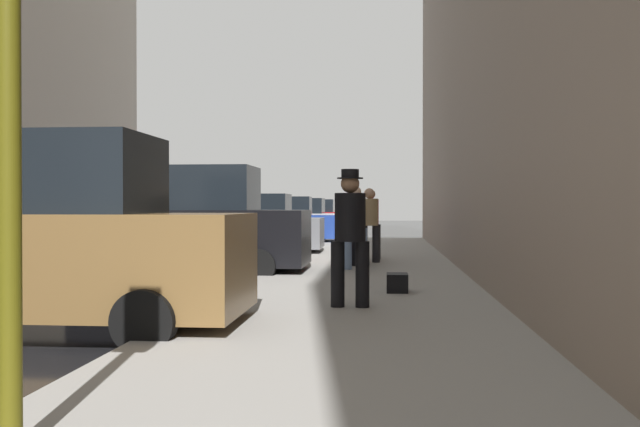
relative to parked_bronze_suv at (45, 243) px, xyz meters
name	(u,v)px	position (x,y,z in m)	size (l,w,h in m)	color
sidewalk	(350,311)	(3.35, 1.64, -0.96)	(4.00, 40.00, 0.15)	gray
parked_bronze_suv	(45,243)	(0.00, 0.00, 0.00)	(4.61, 2.08, 2.25)	brown
parked_black_suv	(196,227)	(0.00, 6.45, 0.00)	(4.60, 2.06, 2.25)	black
parked_gray_coupe	(250,227)	(0.00, 12.27, -0.18)	(4.23, 2.11, 1.79)	slate
parked_blue_sedan	(281,222)	(0.00, 18.33, -0.18)	(4.27, 2.19, 1.79)	navy
parked_silver_sedan	(299,219)	(0.00, 23.81, -0.18)	(4.22, 2.10, 1.79)	#B7BABF
parked_red_hatchback	(313,217)	(0.00, 29.98, -0.18)	(4.27, 2.19, 1.79)	#B2191E
fire_hydrant	(301,246)	(1.80, 9.28, -0.54)	(0.42, 0.22, 0.70)	red
pedestrian_in_tan_coat	(369,221)	(3.45, 8.72, 0.07)	(0.53, 0.48, 1.71)	black
pedestrian_in_jeans	(355,223)	(3.21, 6.87, 0.07)	(0.51, 0.43, 1.71)	#728CB2
pedestrian_in_red_jacket	(370,220)	(3.46, 9.78, 0.07)	(0.51, 0.43, 1.71)	black
pedestrian_with_fedora	(350,231)	(3.36, 1.46, 0.10)	(0.50, 0.41, 1.78)	black
rolling_suitcase	(352,250)	(3.08, 7.95, -0.54)	(0.39, 0.58, 1.04)	black
duffel_bag	(397,283)	(4.00, 3.12, -0.74)	(0.32, 0.44, 0.28)	black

